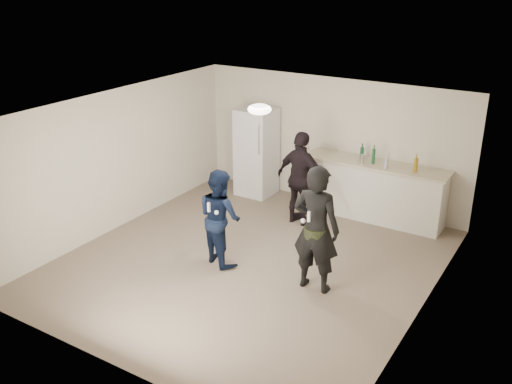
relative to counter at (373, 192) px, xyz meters
The scene contains 21 objects.
floor 2.91m from the counter, 111.35° to the right, with size 6.00×6.00×0.00m, color #6B5B4C.
ceiling 3.48m from the counter, 111.35° to the right, with size 6.00×6.00×0.00m, color silver.
wall_back 1.31m from the counter, 162.45° to the left, with size 6.00×6.00×0.00m, color beige.
wall_front 5.81m from the counter, 100.43° to the right, with size 6.00×6.00×0.00m, color beige.
wall_left 4.70m from the counter, 144.86° to the right, with size 6.00×6.00×0.00m, color beige.
wall_right 3.25m from the counter, 57.42° to the right, with size 6.00×6.00×0.00m, color beige.
counter is the anchor object (origin of this frame).
counter_top 0.55m from the counter, ahead, with size 2.68×0.64×0.04m, color beige.
fridge 2.54m from the counter, behind, with size 0.70×0.70×1.80m, color white.
fridge_handle 2.40m from the counter, 168.84° to the right, with size 0.02×0.02×0.60m, color silver.
ceiling_dome 3.23m from the counter, 113.77° to the right, with size 0.36×0.36×0.16m, color white.
shaker 0.70m from the counter, 145.93° to the right, with size 0.08×0.08×0.17m, color #ADADB1.
man 3.24m from the counter, 116.87° to the right, with size 0.76×0.59×1.56m, color #102045.
woman 2.86m from the counter, 86.36° to the right, with size 0.70×0.46×1.92m, color black.
camo_shorts 2.84m from the counter, 86.36° to the right, with size 0.34×0.34×0.28m, color #2A3819.
spectator 1.43m from the counter, 139.16° to the right, with size 1.02×0.42×1.74m, color black.
remote_man 3.52m from the counter, 114.78° to the right, with size 0.04×0.04×0.15m, color white.
nunchuk_man 3.43m from the counter, 113.16° to the right, with size 0.07×0.07×0.07m, color white.
remote_woman 3.16m from the counter, 86.66° to the right, with size 0.04×0.04×0.15m, color white.
nunchuk_woman 3.10m from the counter, 88.51° to the right, with size 0.07×0.07×0.07m, color white.
bottle_cluster 0.71m from the counter, 13.52° to the right, with size 1.14×0.35×0.27m.
Camera 1 is at (4.34, -6.84, 4.48)m, focal length 40.00 mm.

